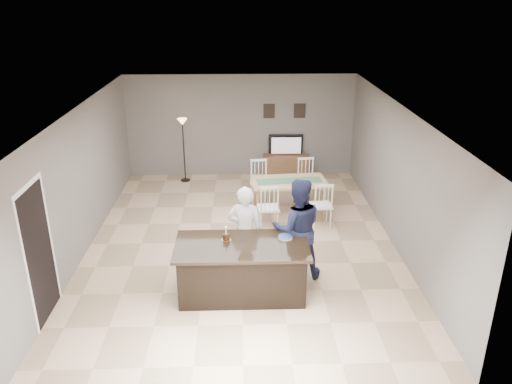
{
  "coord_description": "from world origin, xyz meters",
  "views": [
    {
      "loc": [
        0.01,
        -8.88,
        4.67
      ],
      "look_at": [
        0.27,
        -0.3,
        1.2
      ],
      "focal_mm": 35.0,
      "sensor_mm": 36.0,
      "label": 1
    }
  ],
  "objects_px": {
    "woman": "(245,231)",
    "dining_table": "(289,186)",
    "kitchen_island": "(242,269)",
    "man": "(297,228)",
    "floor_lamp": "(183,133)",
    "plate_stack": "(285,237)",
    "birthday_cake": "(226,237)",
    "television": "(286,145)",
    "tv_console": "(286,166)"
  },
  "relations": [
    {
      "from": "tv_console",
      "to": "man",
      "type": "relative_size",
      "value": 0.67
    },
    {
      "from": "tv_console",
      "to": "plate_stack",
      "type": "bearing_deg",
      "value": -95.13
    },
    {
      "from": "tv_console",
      "to": "man",
      "type": "height_order",
      "value": "man"
    },
    {
      "from": "dining_table",
      "to": "birthday_cake",
      "type": "bearing_deg",
      "value": -118.45
    },
    {
      "from": "kitchen_island",
      "to": "plate_stack",
      "type": "xyz_separation_m",
      "value": [
        0.72,
        0.2,
        0.46
      ]
    },
    {
      "from": "plate_stack",
      "to": "birthday_cake",
      "type": "bearing_deg",
      "value": -178.42
    },
    {
      "from": "television",
      "to": "tv_console",
      "type": "bearing_deg",
      "value": 90.0
    },
    {
      "from": "woman",
      "to": "plate_stack",
      "type": "height_order",
      "value": "woman"
    },
    {
      "from": "kitchen_island",
      "to": "floor_lamp",
      "type": "xyz_separation_m",
      "value": [
        -1.48,
        5.33,
        0.84
      ]
    },
    {
      "from": "woman",
      "to": "dining_table",
      "type": "distance_m",
      "value": 2.75
    },
    {
      "from": "tv_console",
      "to": "dining_table",
      "type": "relative_size",
      "value": 0.61
    },
    {
      "from": "kitchen_island",
      "to": "television",
      "type": "relative_size",
      "value": 2.35
    },
    {
      "from": "television",
      "to": "dining_table",
      "type": "height_order",
      "value": "television"
    },
    {
      "from": "kitchen_island",
      "to": "woman",
      "type": "xyz_separation_m",
      "value": [
        0.06,
        0.63,
        0.37
      ]
    },
    {
      "from": "tv_console",
      "to": "plate_stack",
      "type": "height_order",
      "value": "plate_stack"
    },
    {
      "from": "man",
      "to": "birthday_cake",
      "type": "xyz_separation_m",
      "value": [
        -1.2,
        -0.38,
        0.06
      ]
    },
    {
      "from": "man",
      "to": "plate_stack",
      "type": "height_order",
      "value": "man"
    },
    {
      "from": "plate_stack",
      "to": "kitchen_island",
      "type": "bearing_deg",
      "value": -164.46
    },
    {
      "from": "tv_console",
      "to": "woman",
      "type": "xyz_separation_m",
      "value": [
        -1.14,
        -4.94,
        0.52
      ]
    },
    {
      "from": "kitchen_island",
      "to": "dining_table",
      "type": "relative_size",
      "value": 1.09
    },
    {
      "from": "woman",
      "to": "dining_table",
      "type": "relative_size",
      "value": 0.83
    },
    {
      "from": "man",
      "to": "woman",
      "type": "bearing_deg",
      "value": -6.94
    },
    {
      "from": "television",
      "to": "man",
      "type": "distance_m",
      "value": 5.1
    },
    {
      "from": "dining_table",
      "to": "television",
      "type": "bearing_deg",
      "value": 81.7
    },
    {
      "from": "woman",
      "to": "kitchen_island",
      "type": "bearing_deg",
      "value": 93.07
    },
    {
      "from": "television",
      "to": "kitchen_island",
      "type": "bearing_deg",
      "value": 77.99
    },
    {
      "from": "man",
      "to": "floor_lamp",
      "type": "height_order",
      "value": "man"
    },
    {
      "from": "birthday_cake",
      "to": "kitchen_island",
      "type": "bearing_deg",
      "value": -34.43
    },
    {
      "from": "woman",
      "to": "tv_console",
      "type": "bearing_deg",
      "value": -94.72
    },
    {
      "from": "birthday_cake",
      "to": "plate_stack",
      "type": "relative_size",
      "value": 1.01
    },
    {
      "from": "man",
      "to": "plate_stack",
      "type": "xyz_separation_m",
      "value": [
        -0.23,
        -0.35,
        0.02
      ]
    },
    {
      "from": "floor_lamp",
      "to": "woman",
      "type": "bearing_deg",
      "value": -71.92
    },
    {
      "from": "dining_table",
      "to": "plate_stack",
      "type": "bearing_deg",
      "value": -101.45
    },
    {
      "from": "plate_stack",
      "to": "dining_table",
      "type": "bearing_deg",
      "value": 83.52
    },
    {
      "from": "tv_console",
      "to": "plate_stack",
      "type": "xyz_separation_m",
      "value": [
        -0.48,
        -5.37,
        0.62
      ]
    },
    {
      "from": "birthday_cake",
      "to": "plate_stack",
      "type": "distance_m",
      "value": 0.97
    },
    {
      "from": "tv_console",
      "to": "man",
      "type": "bearing_deg",
      "value": -92.85
    },
    {
      "from": "tv_console",
      "to": "plate_stack",
      "type": "relative_size",
      "value": 5.03
    },
    {
      "from": "tv_console",
      "to": "birthday_cake",
      "type": "height_order",
      "value": "birthday_cake"
    },
    {
      "from": "television",
      "to": "floor_lamp",
      "type": "bearing_deg",
      "value": 6.62
    },
    {
      "from": "kitchen_island",
      "to": "floor_lamp",
      "type": "relative_size",
      "value": 1.29
    },
    {
      "from": "woman",
      "to": "plate_stack",
      "type": "bearing_deg",
      "value": 155.3
    },
    {
      "from": "television",
      "to": "plate_stack",
      "type": "distance_m",
      "value": 5.46
    },
    {
      "from": "plate_stack",
      "to": "floor_lamp",
      "type": "relative_size",
      "value": 0.14
    },
    {
      "from": "tv_console",
      "to": "man",
      "type": "xyz_separation_m",
      "value": [
        -0.25,
        -5.02,
        0.6
      ]
    },
    {
      "from": "tv_console",
      "to": "television",
      "type": "relative_size",
      "value": 1.31
    },
    {
      "from": "kitchen_island",
      "to": "woman",
      "type": "distance_m",
      "value": 0.73
    },
    {
      "from": "television",
      "to": "man",
      "type": "xyz_separation_m",
      "value": [
        -0.25,
        -5.09,
        0.04
      ]
    },
    {
      "from": "dining_table",
      "to": "floor_lamp",
      "type": "height_order",
      "value": "floor_lamp"
    },
    {
      "from": "kitchen_island",
      "to": "floor_lamp",
      "type": "distance_m",
      "value": 5.59
    }
  ]
}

